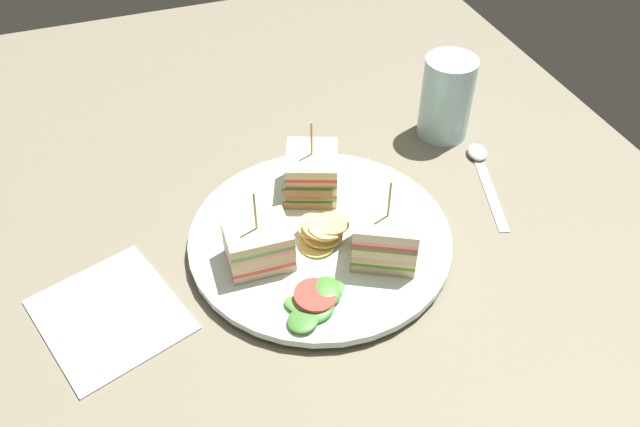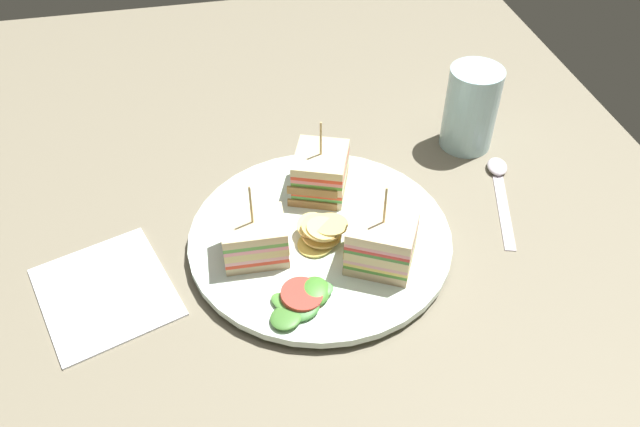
# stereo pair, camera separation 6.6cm
# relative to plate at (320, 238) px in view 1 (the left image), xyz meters

# --- Properties ---
(ground_plane) EXTENTS (1.23, 0.87, 0.02)m
(ground_plane) POSITION_rel_plate_xyz_m (0.00, 0.00, -0.02)
(ground_plane) COLOR #776F5A
(plate) EXTENTS (0.28, 0.28, 0.02)m
(plate) POSITION_rel_plate_xyz_m (0.00, 0.00, 0.00)
(plate) COLOR silver
(plate) RESTS_ON ground_plane
(sandwich_wedge_0) EXTENTS (0.05, 0.07, 0.09)m
(sandwich_wedge_0) POSITION_rel_plate_xyz_m (0.02, -0.07, 0.03)
(sandwich_wedge_0) COLOR #D1B68A
(sandwich_wedge_0) RESTS_ON plate
(sandwich_wedge_1) EXTENTS (0.08, 0.08, 0.10)m
(sandwich_wedge_1) POSITION_rel_plate_xyz_m (0.05, 0.05, 0.03)
(sandwich_wedge_1) COLOR #D9B588
(sandwich_wedge_1) RESTS_ON plate
(sandwich_wedge_2) EXTENTS (0.08, 0.08, 0.09)m
(sandwich_wedge_2) POSITION_rel_plate_xyz_m (-0.07, 0.02, 0.03)
(sandwich_wedge_2) COLOR beige
(sandwich_wedge_2) RESTS_ON plate
(chip_pile) EXTENTS (0.06, 0.07, 0.03)m
(chip_pile) POSITION_rel_plate_xyz_m (0.01, -0.00, 0.02)
(chip_pile) COLOR #DCCD61
(chip_pile) RESTS_ON plate
(salad_garnish) EXTENTS (0.07, 0.07, 0.01)m
(salad_garnish) POSITION_rel_plate_xyz_m (0.09, -0.03, 0.01)
(salad_garnish) COLOR #3C7A35
(salad_garnish) RESTS_ON plate
(spoon) EXTENTS (0.15, 0.06, 0.01)m
(spoon) POSITION_rel_plate_xyz_m (-0.06, 0.23, -0.01)
(spoon) COLOR silver
(spoon) RESTS_ON ground_plane
(napkin) EXTENTS (0.17, 0.16, 0.01)m
(napkin) POSITION_rel_plate_xyz_m (0.02, -0.22, -0.01)
(napkin) COLOR white
(napkin) RESTS_ON ground_plane
(drinking_glass) EXTENTS (0.06, 0.06, 0.11)m
(drinking_glass) POSITION_rel_plate_xyz_m (-0.14, 0.22, 0.04)
(drinking_glass) COLOR #ABD6DF
(drinking_glass) RESTS_ON ground_plane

